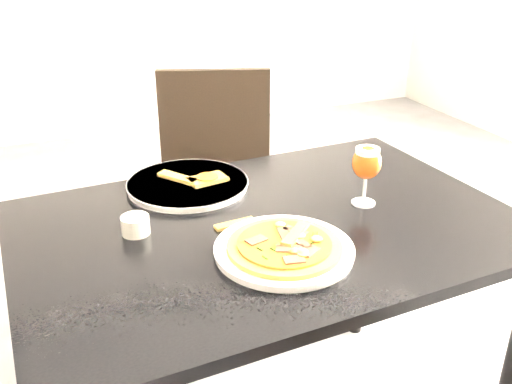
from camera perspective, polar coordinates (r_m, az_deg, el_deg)
name	(u,v)px	position (r m, az deg, el deg)	size (l,w,h in m)	color
dining_table	(269,254)	(1.43, 1.34, -6.21)	(1.24, 0.86, 0.75)	black
chair_far	(216,190)	(2.11, -3.99, 0.17)	(0.55, 0.55, 0.94)	black
plate_main	(284,250)	(1.26, 2.82, -5.83)	(0.31, 0.31, 0.02)	white
pizza	(284,245)	(1.24, 2.86, -5.33)	(0.25, 0.25, 0.03)	brown
plate_second	(188,184)	(1.58, -6.83, 0.78)	(0.33, 0.33, 0.02)	white
crust_scraps	(198,178)	(1.57, -5.87, 1.36)	(0.18, 0.14, 0.01)	brown
loose_crust	(235,224)	(1.37, -2.12, -3.20)	(0.10, 0.02, 0.01)	brown
sauce_cup	(135,224)	(1.35, -11.97, -3.17)	(0.07, 0.07, 0.04)	silver
beer_glass	(367,163)	(1.46, 11.02, 2.85)	(0.07, 0.07, 0.16)	silver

